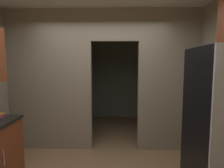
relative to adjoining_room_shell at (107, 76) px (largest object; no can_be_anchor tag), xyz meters
The scene contains 2 objects.
kitchen_partition 1.69m from the adjoining_room_shell, 91.91° to the right, with size 3.74×0.12×2.74m.
adjoining_room_shell is the anchor object (origin of this frame).
Camera 1 is at (0.29, -2.25, 1.69)m, focal length 30.39 mm.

